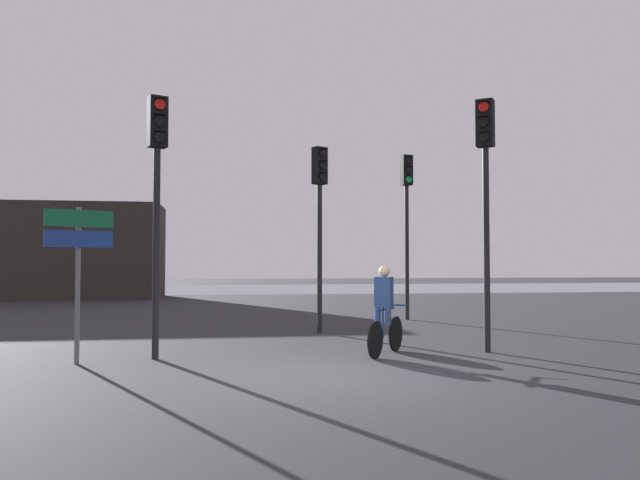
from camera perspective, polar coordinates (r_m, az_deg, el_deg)
name	(u,v)px	position (r m, az deg, el deg)	size (l,w,h in m)	color
ground_plane	(338,376)	(9.38, 1.63, -12.36)	(120.00, 120.00, 0.00)	#28282D
water_strip	(250,289)	(41.44, -6.41, -4.45)	(80.00, 16.00, 0.01)	slate
distant_building	(58,251)	(32.36, -22.82, -0.95)	(9.65, 4.00, 4.51)	#2D2823
traffic_light_center	(320,204)	(15.05, -0.02, 3.35)	(0.40, 0.42, 4.48)	black
traffic_light_near_left	(157,176)	(11.35, -14.68, 5.65)	(0.39, 0.41, 4.60)	black
traffic_light_far_right	(407,206)	(18.76, 7.94, 3.11)	(0.36, 0.38, 4.90)	black
traffic_light_near_right	(486,177)	(12.26, 14.91, 5.59)	(0.40, 0.42, 4.78)	black
direction_sign_post	(79,255)	(11.09, -21.20, -1.33)	(1.01, 0.49, 2.60)	slate
cyclist	(385,310)	(11.40, 5.93, -6.39)	(1.02, 1.42, 1.62)	black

